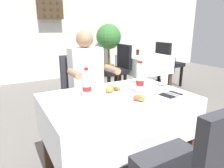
{
  "coord_description": "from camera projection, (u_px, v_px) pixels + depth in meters",
  "views": [
    {
      "loc": [
        -0.76,
        -1.3,
        1.3
      ],
      "look_at": [
        0.09,
        0.2,
        0.82
      ],
      "focal_mm": 32.99,
      "sensor_mm": 36.0,
      "label": 1
    }
  ],
  "objects": [
    {
      "name": "back_wall",
      "position": [
        28.0,
        18.0,
        4.68
      ],
      "size": [
        11.0,
        0.12,
        2.97
      ],
      "primitive_type": "cube",
      "color": "silver",
      "rests_on": "ground"
    },
    {
      "name": "background_chair_right",
      "position": [
        168.0,
        62.0,
        4.46
      ],
      "size": [
        0.5,
        0.44,
        0.97
      ],
      "color": "black",
      "rests_on": "ground"
    },
    {
      "name": "beer_glass_middle",
      "position": [
        165.0,
        76.0,
        1.96
      ],
      "size": [
        0.07,
        0.07,
        0.2
      ],
      "color": "white",
      "rests_on": "main_dining_table"
    },
    {
      "name": "beer_glass_left",
      "position": [
        140.0,
        74.0,
        2.06
      ],
      "size": [
        0.07,
        0.07,
        0.2
      ],
      "color": "white",
      "rests_on": "main_dining_table"
    },
    {
      "name": "plate_near_camera",
      "position": [
        138.0,
        100.0,
        1.59
      ],
      "size": [
        0.24,
        0.24,
        0.06
      ],
      "color": "white",
      "rests_on": "main_dining_table"
    },
    {
      "name": "background_chair_left",
      "position": [
        117.0,
        67.0,
        3.85
      ],
      "size": [
        0.5,
        0.44,
        0.97
      ],
      "color": "black",
      "rests_on": "ground"
    },
    {
      "name": "background_table_tumbler",
      "position": [
        138.0,
        52.0,
        4.15
      ],
      "size": [
        0.06,
        0.06,
        0.11
      ],
      "primitive_type": "cylinder",
      "color": "black",
      "rests_on": "background_dining_table"
    },
    {
      "name": "plate_far_diner",
      "position": [
        111.0,
        90.0,
        1.82
      ],
      "size": [
        0.25,
        0.25,
        0.06
      ],
      "color": "white",
      "rests_on": "main_dining_table"
    },
    {
      "name": "chair_far_diner_seat",
      "position": [
        83.0,
        91.0,
        2.45
      ],
      "size": [
        0.44,
        0.5,
        0.97
      ],
      "color": "#2D2D33",
      "rests_on": "ground"
    },
    {
      "name": "cola_bottle_secondary",
      "position": [
        87.0,
        85.0,
        1.66
      ],
      "size": [
        0.07,
        0.07,
        0.25
      ],
      "color": "silver",
      "rests_on": "main_dining_table"
    },
    {
      "name": "main_dining_table",
      "position": [
        118.0,
        114.0,
        1.77
      ],
      "size": [
        1.22,
        0.82,
        0.74
      ],
      "color": "white",
      "rests_on": "ground"
    },
    {
      "name": "cola_bottle_primary",
      "position": [
        140.0,
        79.0,
        1.77
      ],
      "size": [
        0.07,
        0.07,
        0.28
      ],
      "color": "silver",
      "rests_on": "main_dining_table"
    },
    {
      "name": "napkin_cutlery_set",
      "position": [
        171.0,
        94.0,
        1.75
      ],
      "size": [
        0.19,
        0.19,
        0.01
      ],
      "color": "black",
      "rests_on": "main_dining_table"
    },
    {
      "name": "wall_bottle_rack",
      "position": [
        50.0,
        9.0,
        4.71
      ],
      "size": [
        0.56,
        0.21,
        0.42
      ],
      "color": "#472D1E"
    },
    {
      "name": "seated_diner_far",
      "position": [
        88.0,
        80.0,
        2.32
      ],
      "size": [
        0.5,
        0.46,
        1.26
      ],
      "color": "#282D42",
      "rests_on": "ground"
    },
    {
      "name": "background_dining_table",
      "position": [
        144.0,
        65.0,
        4.16
      ],
      "size": [
        0.88,
        0.82,
        0.74
      ],
      "color": "white",
      "rests_on": "ground"
    },
    {
      "name": "potted_plant_corner",
      "position": [
        109.0,
        40.0,
        5.23
      ],
      "size": [
        0.63,
        0.63,
        1.35
      ],
      "color": "brown",
      "rests_on": "ground"
    }
  ]
}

